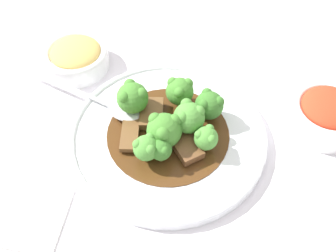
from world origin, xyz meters
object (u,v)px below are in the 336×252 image
at_px(serving_spoon, 114,106).
at_px(side_bowl_appetizer, 76,56).
at_px(broccoli_floret_3, 206,138).
at_px(broccoli_floret_7, 132,97).
at_px(beef_strip_1, 130,131).
at_px(beef_strip_2, 151,113).
at_px(beef_strip_0, 186,146).
at_px(broccoli_floret_2, 164,130).
at_px(broccoli_floret_6, 161,149).
at_px(broccoli_floret_0, 146,148).
at_px(side_bowl_kimchi, 327,114).
at_px(broccoli_floret_5, 180,91).
at_px(broccoli_floret_1, 189,117).
at_px(main_plate, 168,135).
at_px(broccoli_floret_4, 209,105).

bearing_deg(serving_spoon, side_bowl_appetizer, -61.09).
bearing_deg(broccoli_floret_3, broccoli_floret_7, -36.41).
height_order(beef_strip_1, beef_strip_2, beef_strip_2).
bearing_deg(side_bowl_appetizer, beef_strip_1, 118.30).
bearing_deg(beef_strip_0, beef_strip_1, -24.39).
xyz_separation_m(beef_strip_1, broccoli_floret_2, (-0.05, 0.02, 0.03)).
xyz_separation_m(beef_strip_2, serving_spoon, (0.06, -0.02, -0.00)).
bearing_deg(broccoli_floret_6, beef_strip_1, -49.10).
relative_size(beef_strip_1, broccoli_floret_3, 1.74).
xyz_separation_m(beef_strip_0, broccoli_floret_6, (0.04, 0.01, 0.02)).
height_order(broccoli_floret_0, side_bowl_kimchi, broccoli_floret_0).
height_order(beef_strip_2, broccoli_floret_3, broccoli_floret_3).
bearing_deg(side_bowl_appetizer, broccoli_floret_6, 121.48).
xyz_separation_m(beef_strip_0, side_bowl_kimchi, (-0.23, -0.04, 0.01)).
bearing_deg(beef_strip_0, broccoli_floret_2, -25.76).
height_order(beef_strip_0, broccoli_floret_5, broccoli_floret_5).
distance_m(broccoli_floret_2, serving_spoon, 0.11).
xyz_separation_m(beef_strip_1, broccoli_floret_7, (-0.01, -0.04, 0.03)).
relative_size(broccoli_floret_1, broccoli_floret_2, 1.01).
bearing_deg(main_plate, broccoli_floret_2, 70.28).
distance_m(broccoli_floret_2, broccoli_floret_4, 0.09).
bearing_deg(beef_strip_1, side_bowl_appetizer, -61.70).
bearing_deg(serving_spoon, beef_strip_0, 140.73).
bearing_deg(broccoli_floret_4, broccoli_floret_1, 37.49).
height_order(broccoli_floret_4, side_bowl_appetizer, broccoli_floret_4).
distance_m(beef_strip_2, side_bowl_appetizer, 0.20).
distance_m(beef_strip_0, broccoli_floret_2, 0.04).
relative_size(broccoli_floret_5, side_bowl_kimchi, 0.44).
relative_size(main_plate, beef_strip_0, 4.79).
bearing_deg(broccoli_floret_6, main_plate, -106.04).
relative_size(beef_strip_0, broccoli_floret_2, 1.17).
distance_m(main_plate, broccoli_floret_6, 0.06).
relative_size(broccoli_floret_4, broccoli_floret_5, 0.97).
distance_m(beef_strip_1, broccoli_floret_7, 0.05).
xyz_separation_m(beef_strip_1, serving_spoon, (0.03, -0.05, 0.00)).
xyz_separation_m(broccoli_floret_2, serving_spoon, (0.08, -0.07, -0.02)).
bearing_deg(broccoli_floret_0, broccoli_floret_3, -171.98).
distance_m(beef_strip_0, beef_strip_2, 0.08).
bearing_deg(broccoli_floret_0, beef_strip_1, -64.24).
relative_size(broccoli_floret_1, broccoli_floret_5, 1.12).
xyz_separation_m(broccoli_floret_3, side_bowl_kimchi, (-0.20, -0.04, -0.01)).
xyz_separation_m(beef_strip_2, side_bowl_kimchi, (-0.28, 0.03, 0.00)).
bearing_deg(beef_strip_2, serving_spoon, -19.09).
distance_m(main_plate, broccoli_floret_4, 0.08).
height_order(broccoli_floret_3, serving_spoon, broccoli_floret_3).
relative_size(broccoli_floret_6, serving_spoon, 0.19).
distance_m(broccoli_floret_7, side_bowl_kimchi, 0.31).
relative_size(beef_strip_2, broccoli_floret_7, 1.05).
relative_size(broccoli_floret_0, broccoli_floret_7, 0.75).
height_order(beef_strip_1, side_bowl_kimchi, side_bowl_kimchi).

